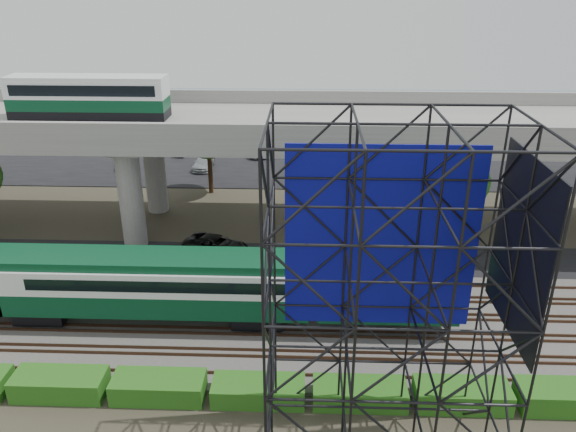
{
  "coord_description": "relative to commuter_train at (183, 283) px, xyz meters",
  "views": [
    {
      "loc": [
        3.28,
        -26.24,
        19.63
      ],
      "look_at": [
        2.08,
        6.0,
        5.51
      ],
      "focal_mm": 35.0,
      "sensor_mm": 36.0,
      "label": 1
    }
  ],
  "objects": [
    {
      "name": "parked_cars",
      "position": [
        5.11,
        31.73,
        -2.18
      ],
      "size": [
        35.57,
        9.78,
        1.31
      ],
      "color": "white",
      "rests_on": "parking_lot"
    },
    {
      "name": "ballast_bed",
      "position": [
        3.93,
        0.0,
        -2.78
      ],
      "size": [
        90.0,
        12.0,
        0.2
      ],
      "primitive_type": "cube",
      "color": "slate",
      "rests_on": "ground"
    },
    {
      "name": "ground",
      "position": [
        3.93,
        -2.0,
        -2.88
      ],
      "size": [
        140.0,
        140.0,
        0.0
      ],
      "primitive_type": "plane",
      "color": "#474233",
      "rests_on": "ground"
    },
    {
      "name": "rail_tracks",
      "position": [
        3.93,
        -0.0,
        -2.6
      ],
      "size": [
        90.0,
        9.52,
        0.16
      ],
      "color": "#472D1E",
      "rests_on": "ballast_bed"
    },
    {
      "name": "service_road",
      "position": [
        3.93,
        8.5,
        -2.84
      ],
      "size": [
        90.0,
        5.0,
        0.08
      ],
      "primitive_type": "cube",
      "color": "black",
      "rests_on": "ground"
    },
    {
      "name": "harbor_water",
      "position": [
        3.93,
        54.0,
        -2.87
      ],
      "size": [
        140.0,
        40.0,
        0.03
      ],
      "primitive_type": "cube",
      "color": "#466774",
      "rests_on": "ground"
    },
    {
      "name": "scaffold_tower",
      "position": [
        10.35,
        -9.98,
        4.59
      ],
      "size": [
        9.36,
        6.36,
        15.0
      ],
      "color": "black",
      "rests_on": "ground"
    },
    {
      "name": "commuter_train",
      "position": [
        0.0,
        0.0,
        0.0
      ],
      "size": [
        29.3,
        3.06,
        4.3
      ],
      "color": "black",
      "rests_on": "rail_tracks"
    },
    {
      "name": "hedge_strip",
      "position": [
        4.93,
        -6.3,
        -2.32
      ],
      "size": [
        34.6,
        1.8,
        1.2
      ],
      "color": "#205914",
      "rests_on": "ground"
    },
    {
      "name": "parking_lot",
      "position": [
        3.93,
        32.0,
        -2.84
      ],
      "size": [
        90.0,
        18.0,
        0.08
      ],
      "primitive_type": "cube",
      "color": "black",
      "rests_on": "ground"
    },
    {
      "name": "trees",
      "position": [
        -0.74,
        14.17,
        2.69
      ],
      "size": [
        40.94,
        16.94,
        7.69
      ],
      "color": "#382314",
      "rests_on": "ground"
    },
    {
      "name": "suv",
      "position": [
        0.51,
        8.99,
        -2.09
      ],
      "size": [
        5.64,
        4.16,
        1.42
      ],
      "primitive_type": "imported",
      "rotation": [
        0.0,
        0.0,
        1.17
      ],
      "color": "black",
      "rests_on": "service_road"
    },
    {
      "name": "overpass",
      "position": [
        2.94,
        14.0,
        5.33
      ],
      "size": [
        80.0,
        12.0,
        12.4
      ],
      "color": "#9E9B93",
      "rests_on": "ground"
    }
  ]
}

